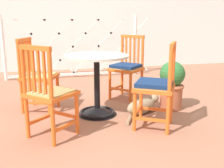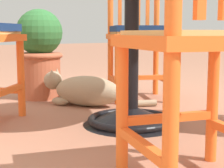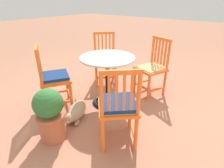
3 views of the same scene
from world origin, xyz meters
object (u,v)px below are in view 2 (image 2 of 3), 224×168
object	(u,v)px
orange_chair_at_corner	(203,41)
terracotta_planter	(40,51)
tabby_cat	(82,91)
orange_chair_tucked_in	(138,34)
cafe_table	(131,68)

from	to	relation	value
orange_chair_at_corner	terracotta_planter	bearing A→B (deg)	-12.25
tabby_cat	terracotta_planter	bearing A→B (deg)	10.57
terracotta_planter	orange_chair_tucked_in	bearing A→B (deg)	-129.82
orange_chair_at_corner	terracotta_planter	world-z (taller)	orange_chair_at_corner
orange_chair_tucked_in	terracotta_planter	xyz separation A→B (m)	(0.44, 0.52, -0.12)
cafe_table	orange_chair_tucked_in	world-z (taller)	orange_chair_tucked_in
cafe_table	orange_chair_tucked_in	xyz separation A→B (m)	(0.53, -0.53, 0.16)
orange_chair_at_corner	cafe_table	bearing A→B (deg)	-26.75
orange_chair_tucked_in	terracotta_planter	distance (m)	0.69
orange_chair_tucked_in	orange_chair_at_corner	xyz separation A→B (m)	(-1.23, 0.89, -0.01)
orange_chair_tucked_in	orange_chair_at_corner	world-z (taller)	same
cafe_table	orange_chair_at_corner	xyz separation A→B (m)	(-0.70, 0.35, 0.15)
cafe_table	tabby_cat	world-z (taller)	cafe_table
orange_chair_at_corner	terracotta_planter	distance (m)	1.71
orange_chair_tucked_in	tabby_cat	distance (m)	0.57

